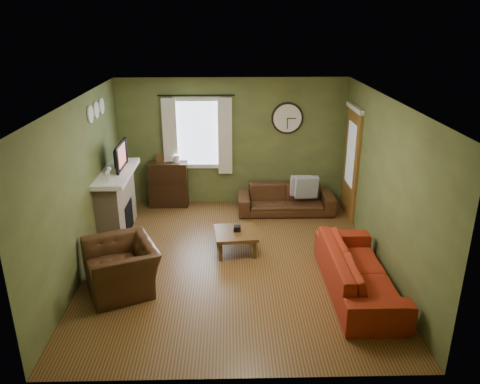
{
  "coord_description": "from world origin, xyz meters",
  "views": [
    {
      "loc": [
        -0.07,
        -6.66,
        3.74
      ],
      "look_at": [
        0.1,
        0.4,
        1.05
      ],
      "focal_mm": 35.0,
      "sensor_mm": 36.0,
      "label": 1
    }
  ],
  "objects_px": {
    "bookshelf": "(168,184)",
    "sofa_red": "(359,271)",
    "armchair": "(121,267)",
    "coffee_table": "(236,242)",
    "sofa_brown": "(286,199)"
  },
  "relations": [
    {
      "from": "bookshelf",
      "to": "sofa_brown",
      "type": "distance_m",
      "value": 2.42
    },
    {
      "from": "bookshelf",
      "to": "sofa_brown",
      "type": "height_order",
      "value": "bookshelf"
    },
    {
      "from": "sofa_red",
      "to": "armchair",
      "type": "distance_m",
      "value": 3.39
    },
    {
      "from": "bookshelf",
      "to": "sofa_red",
      "type": "height_order",
      "value": "bookshelf"
    },
    {
      "from": "coffee_table",
      "to": "bookshelf",
      "type": "bearing_deg",
      "value": 123.21
    },
    {
      "from": "bookshelf",
      "to": "coffee_table",
      "type": "height_order",
      "value": "bookshelf"
    },
    {
      "from": "sofa_red",
      "to": "sofa_brown",
      "type": "bearing_deg",
      "value": 13.68
    },
    {
      "from": "bookshelf",
      "to": "armchair",
      "type": "bearing_deg",
      "value": -95.54
    },
    {
      "from": "bookshelf",
      "to": "sofa_red",
      "type": "distance_m",
      "value": 4.52
    },
    {
      "from": "armchair",
      "to": "coffee_table",
      "type": "bearing_deg",
      "value": 98.59
    },
    {
      "from": "sofa_brown",
      "to": "sofa_red",
      "type": "relative_size",
      "value": 0.86
    },
    {
      "from": "sofa_red",
      "to": "coffee_table",
      "type": "xyz_separation_m",
      "value": [
        -1.73,
        1.23,
        -0.14
      ]
    },
    {
      "from": "sofa_brown",
      "to": "coffee_table",
      "type": "distance_m",
      "value": 1.96
    },
    {
      "from": "sofa_brown",
      "to": "sofa_red",
      "type": "xyz_separation_m",
      "value": [
        0.71,
        -2.9,
        0.04
      ]
    },
    {
      "from": "bookshelf",
      "to": "sofa_red",
      "type": "bearing_deg",
      "value": -46.94
    }
  ]
}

